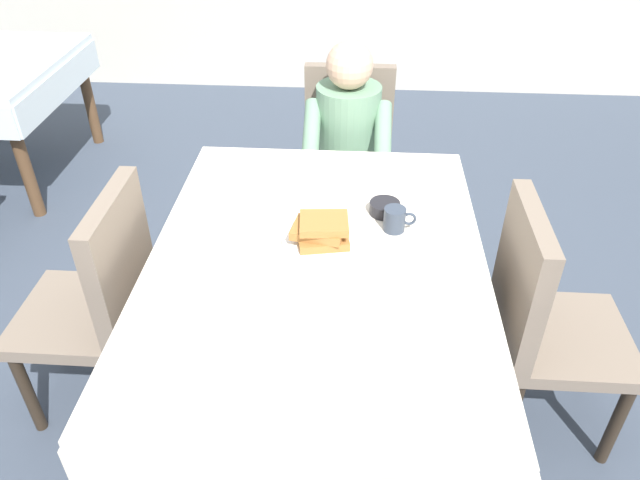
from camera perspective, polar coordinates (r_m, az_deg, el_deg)
name	(u,v)px	position (r m, az deg, el deg)	size (l,w,h in m)	color
ground_plane	(318,404)	(2.49, -0.23, -15.20)	(14.00, 14.00, 0.00)	#3D4756
dining_table_main	(317,277)	(2.03, -0.28, -3.56)	(1.12, 1.52, 0.74)	silver
chair_diner	(348,150)	(3.08, 2.63, 8.51)	(0.44, 0.45, 0.93)	#7A6B5B
diner_person	(347,139)	(2.88, 2.61, 9.54)	(0.40, 0.43, 1.12)	gray
chair_left_side	(101,295)	(2.28, -19.99, -4.88)	(0.45, 0.44, 0.93)	#7A6B5B
chair_right_side	(542,314)	(2.21, 20.26, -6.62)	(0.45, 0.44, 0.93)	#7A6B5B
plate_breakfast	(323,241)	(2.03, 0.33, -0.09)	(0.28, 0.28, 0.02)	white
breakfast_stack	(322,231)	(1.99, 0.18, 0.88)	(0.20, 0.17, 0.08)	#A36B33
cup_coffee	(395,219)	(2.09, 7.12, 1.95)	(0.11, 0.08, 0.08)	#333D4C
bowl_butter	(385,208)	(2.19, 6.13, 3.05)	(0.11, 0.11, 0.04)	black
fork_left_of_plate	(267,244)	(2.04, -5.05, -0.33)	(0.18, 0.01, 0.01)	silver
knife_right_of_plate	(380,248)	(2.02, 5.69, -0.76)	(0.20, 0.01, 0.01)	silver
spoon_near_edge	(326,299)	(1.81, 0.58, -5.60)	(0.15, 0.01, 0.01)	silver
napkin_folded	(238,274)	(1.91, -7.79, -3.24)	(0.17, 0.12, 0.01)	white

